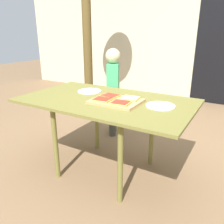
{
  "coord_description": "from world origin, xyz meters",
  "views": [
    {
      "loc": [
        1.04,
        -1.66,
        1.29
      ],
      "look_at": [
        0.06,
        0.0,
        0.62
      ],
      "focal_mm": 36.65,
      "sensor_mm": 36.0,
      "label": 1
    }
  ],
  "objects_px": {
    "plate_white_right": "(160,106)",
    "plate_white_left": "(90,91)",
    "dining_table": "(106,106)",
    "child_left": "(113,86)",
    "pizza_slice_near_right": "(120,103)",
    "pizza_slice_far_left": "(110,96)",
    "pizza_slice_near_left": "(102,100)",
    "pizza_slice_far_right": "(130,98)",
    "cutting_board": "(116,101)"
  },
  "relations": [
    {
      "from": "plate_white_right",
      "to": "plate_white_left",
      "type": "bearing_deg",
      "value": 172.29
    },
    {
      "from": "pizza_slice_near_right",
      "to": "pizza_slice_far_right",
      "type": "bearing_deg",
      "value": 87.35
    },
    {
      "from": "pizza_slice_far_left",
      "to": "dining_table",
      "type": "bearing_deg",
      "value": -142.36
    },
    {
      "from": "pizza_slice_near_left",
      "to": "plate_white_right",
      "type": "height_order",
      "value": "pizza_slice_near_left"
    },
    {
      "from": "dining_table",
      "to": "cutting_board",
      "type": "xyz_separation_m",
      "value": [
        0.13,
        -0.04,
        0.07
      ]
    },
    {
      "from": "pizza_slice_far_left",
      "to": "plate_white_left",
      "type": "height_order",
      "value": "pizza_slice_far_left"
    },
    {
      "from": "pizza_slice_near_right",
      "to": "plate_white_left",
      "type": "xyz_separation_m",
      "value": [
        -0.5,
        0.27,
        -0.03
      ]
    },
    {
      "from": "pizza_slice_near_right",
      "to": "cutting_board",
      "type": "bearing_deg",
      "value": 136.24
    },
    {
      "from": "pizza_slice_near_right",
      "to": "pizza_slice_far_right",
      "type": "distance_m",
      "value": 0.16
    },
    {
      "from": "pizza_slice_near_left",
      "to": "child_left",
      "type": "relative_size",
      "value": 0.14
    },
    {
      "from": "plate_white_left",
      "to": "pizza_slice_near_right",
      "type": "bearing_deg",
      "value": -28.55
    },
    {
      "from": "pizza_slice_far_right",
      "to": "pizza_slice_far_left",
      "type": "distance_m",
      "value": 0.19
    },
    {
      "from": "pizza_slice_far_left",
      "to": "child_left",
      "type": "height_order",
      "value": "child_left"
    },
    {
      "from": "pizza_slice_near_left",
      "to": "plate_white_left",
      "type": "distance_m",
      "value": 0.42
    },
    {
      "from": "cutting_board",
      "to": "pizza_slice_near_left",
      "type": "bearing_deg",
      "value": -142.63
    },
    {
      "from": "pizza_slice_near_left",
      "to": "pizza_slice_far_left",
      "type": "relative_size",
      "value": 0.99
    },
    {
      "from": "child_left",
      "to": "pizza_slice_near_left",
      "type": "bearing_deg",
      "value": -65.07
    },
    {
      "from": "pizza_slice_far_left",
      "to": "pizza_slice_near_right",
      "type": "bearing_deg",
      "value": -38.28
    },
    {
      "from": "pizza_slice_near_left",
      "to": "plate_white_left",
      "type": "bearing_deg",
      "value": 140.62
    },
    {
      "from": "pizza_slice_near_left",
      "to": "pizza_slice_far_left",
      "type": "bearing_deg",
      "value": 91.25
    },
    {
      "from": "pizza_slice_near_right",
      "to": "pizza_slice_near_left",
      "type": "height_order",
      "value": "same"
    },
    {
      "from": "pizza_slice_far_left",
      "to": "plate_white_right",
      "type": "bearing_deg",
      "value": 3.0
    },
    {
      "from": "cutting_board",
      "to": "pizza_slice_far_right",
      "type": "relative_size",
      "value": 2.61
    },
    {
      "from": "plate_white_right",
      "to": "child_left",
      "type": "relative_size",
      "value": 0.21
    },
    {
      "from": "pizza_slice_far_right",
      "to": "plate_white_left",
      "type": "distance_m",
      "value": 0.52
    },
    {
      "from": "pizza_slice_near_right",
      "to": "child_left",
      "type": "xyz_separation_m",
      "value": [
        -0.59,
        0.9,
        -0.11
      ]
    },
    {
      "from": "pizza_slice_near_left",
      "to": "pizza_slice_far_left",
      "type": "distance_m",
      "value": 0.13
    },
    {
      "from": "plate_white_right",
      "to": "plate_white_left",
      "type": "distance_m",
      "value": 0.78
    },
    {
      "from": "pizza_slice_far_left",
      "to": "cutting_board",
      "type": "bearing_deg",
      "value": -32.8
    },
    {
      "from": "cutting_board",
      "to": "child_left",
      "type": "xyz_separation_m",
      "value": [
        -0.51,
        0.82,
        -0.09
      ]
    },
    {
      "from": "pizza_slice_near_right",
      "to": "child_left",
      "type": "distance_m",
      "value": 1.08
    },
    {
      "from": "pizza_slice_far_right",
      "to": "pizza_slice_far_left",
      "type": "bearing_deg",
      "value": -174.26
    },
    {
      "from": "pizza_slice_near_right",
      "to": "pizza_slice_far_left",
      "type": "relative_size",
      "value": 1.01
    },
    {
      "from": "dining_table",
      "to": "pizza_slice_near_left",
      "type": "distance_m",
      "value": 0.15
    },
    {
      "from": "pizza_slice_far_right",
      "to": "plate_white_right",
      "type": "bearing_deg",
      "value": 1.08
    },
    {
      "from": "dining_table",
      "to": "child_left",
      "type": "height_order",
      "value": "child_left"
    },
    {
      "from": "dining_table",
      "to": "plate_white_left",
      "type": "distance_m",
      "value": 0.33
    },
    {
      "from": "pizza_slice_near_right",
      "to": "child_left",
      "type": "relative_size",
      "value": 0.14
    },
    {
      "from": "pizza_slice_near_left",
      "to": "plate_white_right",
      "type": "distance_m",
      "value": 0.48
    },
    {
      "from": "pizza_slice_far_right",
      "to": "pizza_slice_near_left",
      "type": "bearing_deg",
      "value": -140.32
    },
    {
      "from": "dining_table",
      "to": "pizza_slice_far_left",
      "type": "distance_m",
      "value": 0.1
    },
    {
      "from": "plate_white_left",
      "to": "dining_table",
      "type": "bearing_deg",
      "value": -28.13
    },
    {
      "from": "dining_table",
      "to": "pizza_slice_near_right",
      "type": "xyz_separation_m",
      "value": [
        0.21,
        -0.12,
        0.09
      ]
    },
    {
      "from": "cutting_board",
      "to": "pizza_slice_near_left",
      "type": "relative_size",
      "value": 2.62
    },
    {
      "from": "pizza_slice_far_left",
      "to": "child_left",
      "type": "relative_size",
      "value": 0.14
    },
    {
      "from": "plate_white_right",
      "to": "plate_white_left",
      "type": "xyz_separation_m",
      "value": [
        -0.77,
        0.1,
        0.0
      ]
    },
    {
      "from": "plate_white_left",
      "to": "pizza_slice_far_left",
      "type": "bearing_deg",
      "value": -22.05
    },
    {
      "from": "plate_white_left",
      "to": "child_left",
      "type": "relative_size",
      "value": 0.21
    },
    {
      "from": "child_left",
      "to": "plate_white_right",
      "type": "bearing_deg",
      "value": -40.24
    },
    {
      "from": "dining_table",
      "to": "pizza_slice_near_left",
      "type": "bearing_deg",
      "value": -72.63
    }
  ]
}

